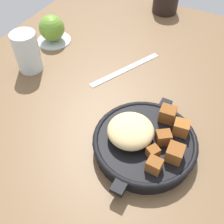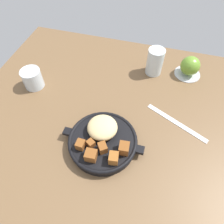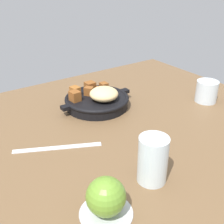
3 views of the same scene
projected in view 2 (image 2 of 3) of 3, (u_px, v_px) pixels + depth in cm
name	position (u px, v px, depth cm)	size (l,w,h in cm)	color
ground_plane	(129.00, 119.00, 72.25)	(114.52, 85.53, 2.40)	brown
cast_iron_skillet	(103.00, 140.00, 62.77)	(25.28, 21.01, 7.49)	black
saucer_plate	(187.00, 74.00, 84.01)	(10.26, 10.26, 0.60)	#B7BABF
red_apple	(190.00, 66.00, 80.79)	(7.48, 7.48, 7.48)	olive
butter_knife	(176.00, 122.00, 69.71)	(22.51, 1.60, 0.36)	silver
water_glass_short	(32.00, 79.00, 77.53)	(7.29, 7.29, 7.26)	silver
water_glass_tall	(155.00, 62.00, 80.79)	(6.43, 6.43, 10.65)	silver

